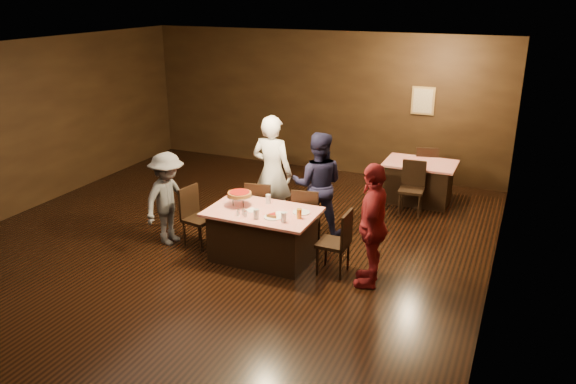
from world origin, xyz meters
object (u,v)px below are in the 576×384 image
object	(u,v)px
diner_navy_hoodie	(318,185)
glass_front_left	(256,214)
chair_back_near	(411,189)
main_table	(263,235)
diner_grey_knit	(168,199)
chair_far_right	(307,216)
diner_white_jacket	(272,173)
glass_back	(268,199)
glass_front_right	(284,217)
chair_back_far	(425,169)
chair_end_left	(199,218)
diner_red_shirt	(373,225)
back_table	(419,182)
plate_empty	(301,212)
glass_amber	(299,214)
chair_far_left	(261,208)
pizza_stand	(240,194)
chair_end_right	(333,242)

from	to	relation	value
diner_navy_hoodie	glass_front_left	size ratio (longest dim) A/B	12.32
chair_back_near	diner_navy_hoodie	bearing A→B (deg)	-133.45
main_table	diner_grey_knit	distance (m)	1.64
chair_far_right	diner_white_jacket	bearing A→B (deg)	-36.36
main_table	glass_back	world-z (taller)	glass_back
glass_front_right	chair_back_near	bearing A→B (deg)	67.71
diner_navy_hoodie	glass_front_right	xyz separation A→B (m)	(0.03, -1.40, -0.02)
chair_back_far	main_table	bearing A→B (deg)	54.91
chair_end_left	diner_white_jacket	distance (m)	1.43
chair_back_near	glass_front_left	distance (m)	3.37
chair_far_right	chair_back_far	xyz separation A→B (m)	(1.24, 3.20, 0.00)
glass_front_left	diner_grey_knit	bearing A→B (deg)	172.01
diner_grey_knit	glass_back	distance (m)	1.60
chair_far_right	glass_back	world-z (taller)	chair_far_right
chair_back_far	diner_grey_knit	size ratio (longest dim) A/B	0.64
chair_back_near	diner_red_shirt	size ratio (longest dim) A/B	0.55
main_table	back_table	world-z (taller)	same
chair_far_right	plate_empty	xyz separation A→B (m)	(0.15, -0.60, 0.30)
chair_end_left	glass_front_left	size ratio (longest dim) A/B	6.79
chair_far_right	diner_red_shirt	world-z (taller)	diner_red_shirt
glass_amber	chair_far_left	bearing A→B (deg)	141.34
chair_far_left	chair_back_far	bearing A→B (deg)	-134.05
back_table	pizza_stand	world-z (taller)	pizza_stand
pizza_stand	chair_far_left	bearing A→B (deg)	90.00
chair_back_near	diner_grey_knit	xyz separation A→B (m)	(-3.24, -2.71, 0.27)
chair_back_near	main_table	bearing A→B (deg)	-126.07
chair_back_near	glass_amber	size ratio (longest dim) A/B	6.79
chair_back_far	chair_far_right	bearing A→B (deg)	56.28
diner_red_shirt	glass_front_left	world-z (taller)	diner_red_shirt
chair_far_right	glass_amber	world-z (taller)	chair_far_right
chair_end_right	pizza_stand	distance (m)	1.57
chair_end_left	diner_red_shirt	world-z (taller)	diner_red_shirt
plate_empty	glass_back	size ratio (longest dim) A/B	1.79
main_table	chair_end_right	world-z (taller)	chair_end_right
chair_far_right	plate_empty	bearing A→B (deg)	93.47
chair_back_near	chair_back_far	distance (m)	1.30
chair_far_left	glass_back	world-z (taller)	chair_far_left
back_table	chair_back_near	bearing A→B (deg)	-90.00
diner_white_jacket	diner_grey_knit	world-z (taller)	diner_white_jacket
glass_front_right	glass_amber	xyz separation A→B (m)	(0.15, 0.20, 0.00)
chair_back_far	diner_red_shirt	size ratio (longest dim) A/B	0.55
chair_end_right	plate_empty	world-z (taller)	chair_end_right
glass_front_right	glass_amber	world-z (taller)	same
chair_far_right	diner_white_jacket	world-z (taller)	diner_white_jacket
glass_front_left	glass_front_right	bearing A→B (deg)	7.13
glass_amber	pizza_stand	bearing A→B (deg)	174.29
pizza_stand	chair_end_left	bearing A→B (deg)	-175.91
chair_end_left	diner_navy_hoodie	world-z (taller)	diner_navy_hoodie
chair_end_right	main_table	bearing A→B (deg)	-89.47
diner_white_jacket	glass_front_left	distance (m)	1.49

